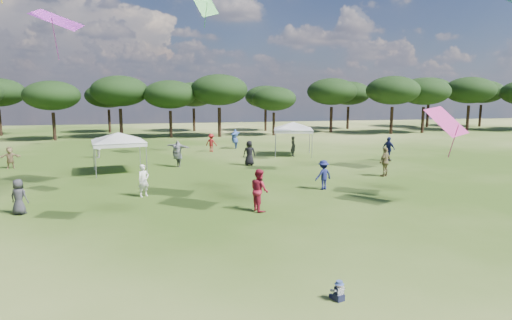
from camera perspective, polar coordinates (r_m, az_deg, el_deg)
The scene contains 5 objects.
tree_line at distance 55.47m, azimuth -6.30°, elevation 8.98°, with size 108.78×17.63×7.77m.
tent_left at distance 29.96m, azimuth -17.90°, elevation 3.30°, with size 6.59×6.59×3.00m.
tent_right at distance 36.60m, azimuth 5.00°, elevation 4.88°, with size 6.21×6.21×3.16m.
toddler at distance 11.66m, azimuth 10.94°, elevation -16.83°, with size 0.39×0.42×0.53m.
festival_crowd at distance 30.77m, azimuth -7.93°, elevation 0.64°, with size 30.58×23.79×1.92m.
Camera 1 is at (-3.88, -7.71, 5.26)m, focal length 30.00 mm.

